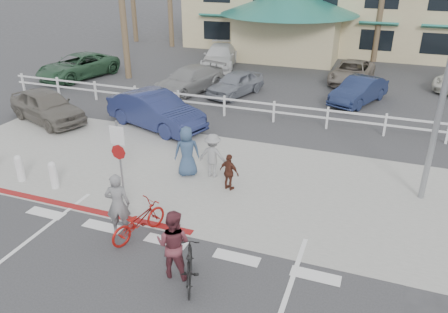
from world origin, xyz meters
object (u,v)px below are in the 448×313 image
at_px(sign_post, 120,157).
at_px(bike_black, 190,266).
at_px(bike_red, 139,221).
at_px(car_red_compact, 47,106).
at_px(car_white_sedan, 156,110).

xyz_separation_m(sign_post, bike_black, (3.57, -2.84, -0.97)).
xyz_separation_m(bike_red, car_red_compact, (-8.52, 6.44, 0.26)).
xyz_separation_m(bike_black, car_red_compact, (-10.60, 7.67, 0.25)).
bearing_deg(bike_red, car_red_compact, -18.41).
bearing_deg(car_white_sedan, bike_red, -135.99).
relative_size(bike_red, bike_black, 1.13).
bearing_deg(car_white_sedan, sign_post, -142.19).
height_order(car_white_sedan, car_red_compact, car_white_sedan).
distance_m(bike_red, bike_black, 2.41).
bearing_deg(bike_black, sign_post, -60.70).
relative_size(sign_post, bike_black, 1.80).
relative_size(bike_red, car_red_compact, 0.42).
xyz_separation_m(sign_post, car_white_sedan, (-2.01, 5.87, -0.66)).
bearing_deg(bike_red, car_white_sedan, -46.19).
bearing_deg(sign_post, bike_black, -38.48).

